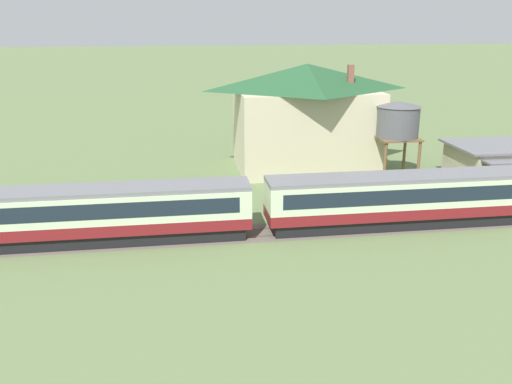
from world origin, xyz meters
TOP-DOWN VIEW (x-y plane):
  - passenger_train at (-19.62, 0.79)m, footprint 90.24×3.19m
  - railway_track at (-20.21, 0.79)m, footprint 158.87×3.60m
  - station_house_dark_green_roof at (-12.34, 17.96)m, footprint 14.91×10.37m
  - water_tower at (-4.87, 12.30)m, footprint 4.09×4.09m

SIDE VIEW (x-z plane):
  - railway_track at x=-20.21m, z-range -0.01..0.03m
  - passenger_train at x=-19.62m, z-range 0.22..4.16m
  - station_house_dark_green_roof at x=-12.34m, z-range 0.16..10.83m
  - water_tower at x=-4.87m, z-range 1.98..9.60m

